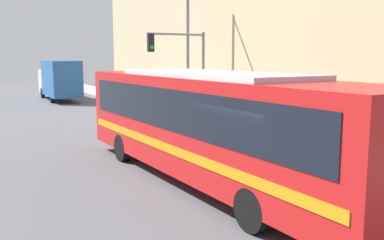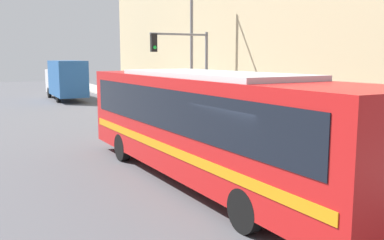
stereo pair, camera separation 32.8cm
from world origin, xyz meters
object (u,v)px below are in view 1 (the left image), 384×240
Objects in this scene: city_bus at (210,120)px; parking_meter at (221,108)px; traffic_light_pole at (183,60)px; delivery_truck at (59,79)px; fire_hydrant at (308,141)px; street_lamp at (182,30)px.

parking_meter is (5.10, 7.78, -0.75)m from city_bus.
parking_meter is (1.04, -2.06, -2.36)m from traffic_light_pole.
parking_meter is at bearing -77.07° from delivery_truck.
delivery_truck is 11.54× the size of fire_hydrant.
traffic_light_pole is at bearing 116.76° from parking_meter.
traffic_light_pole is 0.57× the size of street_lamp.
city_bus is 1.47× the size of street_lamp.
traffic_light_pole is 3.30m from parking_meter.
parking_meter is at bearing -63.24° from traffic_light_pole.
street_lamp reaches higher than city_bus.
delivery_truck is 25.43m from fire_hydrant.
street_lamp is at bearing 90.82° from fire_hydrant.
delivery_truck reaches higher than city_bus.
city_bus is 17.49× the size of fire_hydrant.
city_bus is 1.52× the size of delivery_truck.
parking_meter is 5.73m from street_lamp.
parking_meter is at bearing 53.51° from city_bus.
fire_hydrant is at bearing -89.18° from street_lamp.
parking_meter is (4.31, -18.78, -0.70)m from delivery_truck.
fire_hydrant is (5.10, 1.53, -1.32)m from city_bus.
city_bus is at bearing -163.30° from fire_hydrant.
street_lamp reaches higher than traffic_light_pole.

